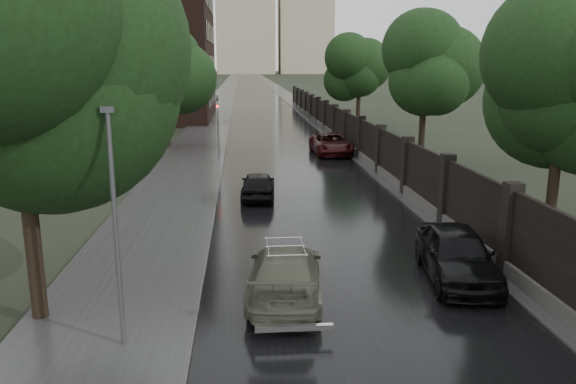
{
  "coord_description": "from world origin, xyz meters",
  "views": [
    {
      "loc": [
        -2.84,
        -9.51,
        5.92
      ],
      "look_at": [
        -1.27,
        9.55,
        1.5
      ],
      "focal_mm": 35.0,
      "sensor_mm": 36.0,
      "label": 1
    }
  ],
  "objects_px": {
    "hatchback_left": "(258,185)",
    "car_right_near": "(457,254)",
    "car_right_far": "(331,144)",
    "volga_sedan": "(285,272)",
    "tree_left_far": "(165,73)",
    "lamp_post": "(116,229)",
    "traffic_light": "(218,122)",
    "tree_right_c": "(359,74)",
    "tree_right_a": "(563,94)",
    "tree_right_b": "(425,80)",
    "tree_left_near": "(11,38)"
  },
  "relations": [
    {
      "from": "lamp_post",
      "to": "hatchback_left",
      "type": "height_order",
      "value": "lamp_post"
    },
    {
      "from": "lamp_post",
      "to": "volga_sedan",
      "type": "xyz_separation_m",
      "value": [
        3.6,
        2.52,
        -2.01
      ]
    },
    {
      "from": "volga_sedan",
      "to": "tree_right_c",
      "type": "bearing_deg",
      "value": -98.3
    },
    {
      "from": "tree_right_b",
      "to": "lamp_post",
      "type": "bearing_deg",
      "value": -122.18
    },
    {
      "from": "traffic_light",
      "to": "car_right_far",
      "type": "bearing_deg",
      "value": 13.7
    },
    {
      "from": "tree_right_a",
      "to": "car_right_near",
      "type": "distance_m",
      "value": 6.91
    },
    {
      "from": "tree_right_c",
      "to": "traffic_light",
      "type": "relative_size",
      "value": 1.75
    },
    {
      "from": "car_right_far",
      "to": "volga_sedan",
      "type": "bearing_deg",
      "value": -103.94
    },
    {
      "from": "tree_right_a",
      "to": "car_right_near",
      "type": "bearing_deg",
      "value": -144.51
    },
    {
      "from": "tree_right_b",
      "to": "lamp_post",
      "type": "relative_size",
      "value": 1.37
    },
    {
      "from": "hatchback_left",
      "to": "lamp_post",
      "type": "bearing_deg",
      "value": 80.02
    },
    {
      "from": "tree_right_a",
      "to": "tree_right_b",
      "type": "xyz_separation_m",
      "value": [
        0.0,
        14.0,
        0.0
      ]
    },
    {
      "from": "traffic_light",
      "to": "car_right_far",
      "type": "xyz_separation_m",
      "value": [
        7.29,
        1.78,
        -1.7
      ]
    },
    {
      "from": "car_right_near",
      "to": "tree_left_far",
      "type": "bearing_deg",
      "value": 120.39
    },
    {
      "from": "car_right_far",
      "to": "tree_left_far",
      "type": "bearing_deg",
      "value": 161.57
    },
    {
      "from": "volga_sedan",
      "to": "car_right_far",
      "type": "relative_size",
      "value": 0.91
    },
    {
      "from": "tree_left_far",
      "to": "hatchback_left",
      "type": "relative_size",
      "value": 2.04
    },
    {
      "from": "volga_sedan",
      "to": "car_right_near",
      "type": "distance_m",
      "value": 4.9
    },
    {
      "from": "tree_left_far",
      "to": "tree_right_b",
      "type": "relative_size",
      "value": 1.05
    },
    {
      "from": "lamp_post",
      "to": "car_right_far",
      "type": "xyz_separation_m",
      "value": [
        8.39,
        25.27,
        -1.98
      ]
    },
    {
      "from": "car_right_far",
      "to": "hatchback_left",
      "type": "bearing_deg",
      "value": -115.5
    },
    {
      "from": "tree_right_a",
      "to": "lamp_post",
      "type": "distance_m",
      "value": 14.62
    },
    {
      "from": "volga_sedan",
      "to": "lamp_post",
      "type": "bearing_deg",
      "value": 41.15
    },
    {
      "from": "tree_left_near",
      "to": "tree_left_far",
      "type": "xyz_separation_m",
      "value": [
        -0.4,
        27.0,
        -1.18
      ]
    },
    {
      "from": "tree_right_c",
      "to": "car_right_far",
      "type": "bearing_deg",
      "value": -108.83
    },
    {
      "from": "tree_left_near",
      "to": "tree_right_b",
      "type": "bearing_deg",
      "value": 51.52
    },
    {
      "from": "tree_right_b",
      "to": "traffic_light",
      "type": "relative_size",
      "value": 1.75
    },
    {
      "from": "tree_left_near",
      "to": "tree_right_c",
      "type": "distance_m",
      "value": 39.99
    },
    {
      "from": "tree_left_far",
      "to": "hatchback_left",
      "type": "height_order",
      "value": "tree_left_far"
    },
    {
      "from": "lamp_post",
      "to": "car_right_near",
      "type": "bearing_deg",
      "value": 21.46
    },
    {
      "from": "volga_sedan",
      "to": "hatchback_left",
      "type": "distance_m",
      "value": 10.85
    },
    {
      "from": "tree_left_near",
      "to": "car_right_far",
      "type": "relative_size",
      "value": 1.83
    },
    {
      "from": "lamp_post",
      "to": "volga_sedan",
      "type": "relative_size",
      "value": 1.12
    },
    {
      "from": "lamp_post",
      "to": "hatchback_left",
      "type": "xyz_separation_m",
      "value": [
        3.23,
        13.36,
        -2.05
      ]
    },
    {
      "from": "traffic_light",
      "to": "car_right_far",
      "type": "height_order",
      "value": "traffic_light"
    },
    {
      "from": "tree_right_a",
      "to": "tree_right_c",
      "type": "height_order",
      "value": "same"
    },
    {
      "from": "tree_right_b",
      "to": "car_right_far",
      "type": "relative_size",
      "value": 1.4
    },
    {
      "from": "tree_right_b",
      "to": "tree_right_a",
      "type": "bearing_deg",
      "value": -90.0
    },
    {
      "from": "tree_right_b",
      "to": "volga_sedan",
      "type": "height_order",
      "value": "tree_right_b"
    },
    {
      "from": "tree_left_near",
      "to": "traffic_light",
      "type": "distance_m",
      "value": 22.6
    },
    {
      "from": "tree_right_a",
      "to": "volga_sedan",
      "type": "bearing_deg",
      "value": -156.82
    },
    {
      "from": "tree_left_far",
      "to": "tree_right_b",
      "type": "xyz_separation_m",
      "value": [
        15.5,
        -8.0,
        -0.29
      ]
    },
    {
      "from": "tree_right_c",
      "to": "traffic_light",
      "type": "distance_m",
      "value": 19.26
    },
    {
      "from": "lamp_post",
      "to": "traffic_light",
      "type": "distance_m",
      "value": 23.52
    },
    {
      "from": "volga_sedan",
      "to": "hatchback_left",
      "type": "bearing_deg",
      "value": -81.83
    },
    {
      "from": "tree_left_near",
      "to": "tree_right_a",
      "type": "height_order",
      "value": "tree_left_near"
    },
    {
      "from": "tree_right_b",
      "to": "car_right_near",
      "type": "height_order",
      "value": "tree_right_b"
    },
    {
      "from": "hatchback_left",
      "to": "tree_left_far",
      "type": "bearing_deg",
      "value": -65.36
    },
    {
      "from": "tree_right_a",
      "to": "tree_right_b",
      "type": "height_order",
      "value": "same"
    },
    {
      "from": "hatchback_left",
      "to": "car_right_near",
      "type": "xyz_separation_m",
      "value": [
        5.21,
        -10.05,
        0.13
      ]
    }
  ]
}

